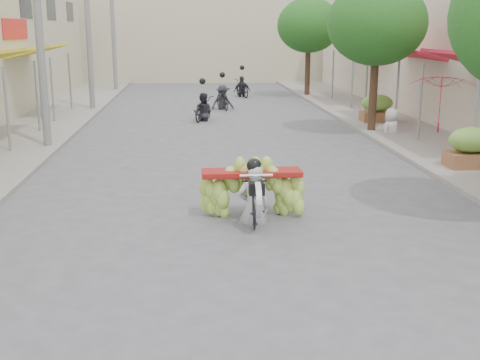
% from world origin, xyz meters
% --- Properties ---
extents(ground, '(120.00, 120.00, 0.00)m').
position_xyz_m(ground, '(0.00, 0.00, 0.00)').
color(ground, '#57575C').
rests_on(ground, ground).
extents(sidewalk_left, '(4.00, 60.00, 0.12)m').
position_xyz_m(sidewalk_left, '(-7.00, 15.00, 0.06)').
color(sidewalk_left, gray).
rests_on(sidewalk_left, ground).
extents(sidewalk_right, '(4.00, 60.00, 0.12)m').
position_xyz_m(sidewalk_right, '(7.00, 15.00, 0.06)').
color(sidewalk_right, gray).
rests_on(sidewalk_right, ground).
extents(far_building, '(20.00, 6.00, 7.00)m').
position_xyz_m(far_building, '(0.00, 38.00, 3.50)').
color(far_building, '#B8B191').
rests_on(far_building, ground).
extents(utility_pole_mid, '(0.60, 0.24, 8.00)m').
position_xyz_m(utility_pole_mid, '(-5.40, 12.00, 4.03)').
color(utility_pole_mid, slate).
rests_on(utility_pole_mid, ground).
extents(utility_pole_far, '(0.60, 0.24, 8.00)m').
position_xyz_m(utility_pole_far, '(-5.40, 21.00, 4.03)').
color(utility_pole_far, slate).
rests_on(utility_pole_far, ground).
extents(utility_pole_back, '(0.60, 0.24, 8.00)m').
position_xyz_m(utility_pole_back, '(-5.40, 30.00, 4.03)').
color(utility_pole_back, slate).
rests_on(utility_pole_back, ground).
extents(street_tree_mid, '(3.40, 3.40, 5.25)m').
position_xyz_m(street_tree_mid, '(5.40, 14.00, 3.78)').
color(street_tree_mid, '#3A2719').
rests_on(street_tree_mid, ground).
extents(street_tree_far, '(3.40, 3.40, 5.25)m').
position_xyz_m(street_tree_far, '(5.40, 26.00, 3.78)').
color(street_tree_far, '#3A2719').
rests_on(street_tree_far, ground).
extents(produce_crate_mid, '(1.20, 0.88, 1.16)m').
position_xyz_m(produce_crate_mid, '(6.20, 8.00, 0.71)').
color(produce_crate_mid, brown).
rests_on(produce_crate_mid, ground).
extents(produce_crate_far, '(1.20, 0.88, 1.16)m').
position_xyz_m(produce_crate_far, '(6.20, 16.00, 0.71)').
color(produce_crate_far, brown).
rests_on(produce_crate_far, ground).
extents(banana_motorbike, '(2.20, 1.81, 2.11)m').
position_xyz_m(banana_motorbike, '(0.16, 4.41, 0.70)').
color(banana_motorbike, black).
rests_on(banana_motorbike, ground).
extents(market_umbrella, '(2.16, 2.16, 1.64)m').
position_xyz_m(market_umbrella, '(5.90, 9.39, 2.42)').
color(market_umbrella, '#A71627').
rests_on(market_umbrella, ground).
extents(pedestrian, '(0.95, 0.89, 1.66)m').
position_xyz_m(pedestrian, '(5.94, 13.49, 0.95)').
color(pedestrian, silver).
rests_on(pedestrian, ground).
extents(bg_motorbike_a, '(1.17, 1.81, 1.95)m').
position_xyz_m(bg_motorbike_a, '(-0.49, 17.53, 0.73)').
color(bg_motorbike_a, black).
rests_on(bg_motorbike_a, ground).
extents(bg_motorbike_b, '(1.16, 1.88, 1.95)m').
position_xyz_m(bg_motorbike_b, '(0.49, 20.92, 0.83)').
color(bg_motorbike_b, black).
rests_on(bg_motorbike_b, ground).
extents(bg_motorbike_c, '(1.07, 1.81, 1.95)m').
position_xyz_m(bg_motorbike_c, '(1.84, 26.18, 0.78)').
color(bg_motorbike_c, black).
rests_on(bg_motorbike_c, ground).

